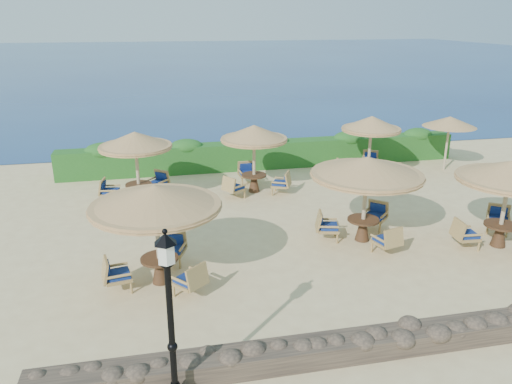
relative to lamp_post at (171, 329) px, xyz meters
The scene contains 12 objects.
ground 8.47m from the lamp_post, 54.78° to the left, with size 120.00×120.00×0.00m, color beige.
sea 76.97m from the lamp_post, 86.42° to the left, with size 160.00×160.00×0.00m, color navy.
hedge 14.83m from the lamp_post, 71.08° to the left, with size 18.00×0.90×1.20m, color #194E19.
stone_wall 5.02m from the lamp_post, ahead, with size 15.00×0.65×0.44m, color brown.
lamp_post is the anchor object (origin of this frame).
extra_parasol 17.41m from the lamp_post, 43.60° to the left, with size 2.30×2.30×2.41m.
cafe_set_0 4.43m from the lamp_post, 91.76° to the left, with size 3.29×3.29×2.65m.
cafe_set_1 8.32m from the lamp_post, 43.79° to the left, with size 3.35×3.35×2.65m.
cafe_set_2 10.82m from the lamp_post, 24.75° to the left, with size 2.99×2.99×2.65m.
cafe_set_3 10.60m from the lamp_post, 93.90° to the left, with size 2.75×2.75×2.65m.
cafe_set_4 11.43m from the lamp_post, 71.34° to the left, with size 2.77×2.70×2.65m.
cafe_set_5 14.52m from the lamp_post, 52.92° to the left, with size 2.64×2.77×2.65m.
Camera 1 is at (-4.87, -14.06, 6.51)m, focal length 35.00 mm.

